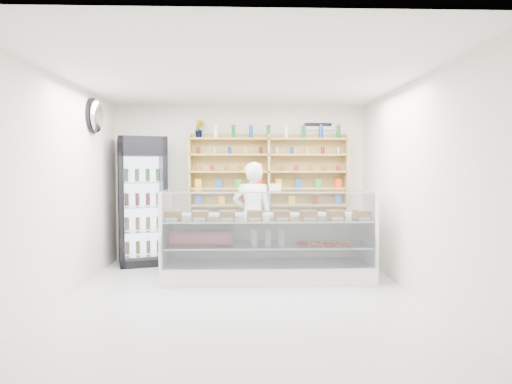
{
  "coord_description": "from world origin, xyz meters",
  "views": [
    {
      "loc": [
        0.01,
        -5.79,
        1.66
      ],
      "look_at": [
        0.23,
        0.9,
        1.31
      ],
      "focal_mm": 32.0,
      "sensor_mm": 36.0,
      "label": 1
    }
  ],
  "objects": [
    {
      "name": "wall_sign",
      "position": [
        1.4,
        2.47,
        2.45
      ],
      "size": [
        0.62,
        0.03,
        0.2
      ],
      "primitive_type": "cube",
      "color": "white",
      "rests_on": "back_wall"
    },
    {
      "name": "drinks_cooler",
      "position": [
        -1.7,
        2.14,
        1.1
      ],
      "size": [
        0.97,
        0.96,
        2.19
      ],
      "rotation": [
        0.0,
        0.0,
        0.29
      ],
      "color": "black",
      "rests_on": "floor"
    },
    {
      "name": "shop_worker",
      "position": [
        0.19,
        1.63,
        0.88
      ],
      "size": [
        0.66,
        0.45,
        1.76
      ],
      "primitive_type": "imported",
      "rotation": [
        0.0,
        0.0,
        3.19
      ],
      "color": "silver",
      "rests_on": "floor"
    },
    {
      "name": "potted_plant",
      "position": [
        -0.72,
        2.34,
        2.35
      ],
      "size": [
        0.2,
        0.18,
        0.31
      ],
      "primitive_type": "imported",
      "rotation": [
        0.0,
        0.0,
        -0.3
      ],
      "color": "#1E6626",
      "rests_on": "wall_shelving"
    },
    {
      "name": "security_mirror",
      "position": [
        -2.17,
        1.2,
        2.45
      ],
      "size": [
        0.15,
        0.5,
        0.5
      ],
      "primitive_type": "ellipsoid",
      "color": "silver",
      "rests_on": "left_wall"
    },
    {
      "name": "room",
      "position": [
        0.0,
        0.0,
        1.4
      ],
      "size": [
        5.0,
        5.0,
        5.0
      ],
      "color": "#B2B1B7",
      "rests_on": "ground"
    },
    {
      "name": "display_counter",
      "position": [
        0.4,
        0.94,
        0.37
      ],
      "size": [
        3.07,
        0.92,
        1.34
      ],
      "color": "white",
      "rests_on": "floor"
    },
    {
      "name": "wall_shelving",
      "position": [
        0.5,
        2.34,
        1.59
      ],
      "size": [
        2.84,
        0.28,
        1.33
      ],
      "color": "tan",
      "rests_on": "back_wall"
    }
  ]
}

